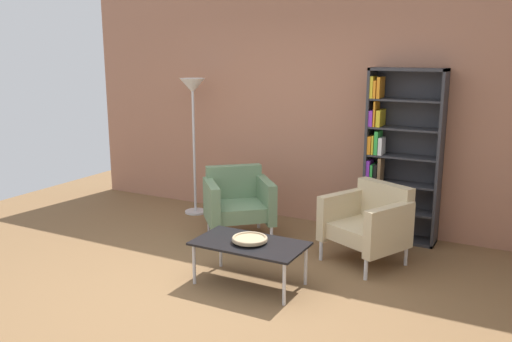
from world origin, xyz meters
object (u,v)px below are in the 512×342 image
armchair_corner_red (369,222)px  floor_lamp_torchiere (193,102)px  bookshelf_tall (397,158)px  armchair_near_window (238,201)px  coffee_table_low (250,246)px  decorative_bowl (250,239)px

armchair_corner_red → floor_lamp_torchiere: floor_lamp_torchiere is taller
bookshelf_tall → armchair_near_window: (-1.58, -0.77, -0.51)m
floor_lamp_torchiere → coffee_table_low: bearing=-43.7°
armchair_near_window → decorative_bowl: bearing=-97.0°
armchair_near_window → floor_lamp_torchiere: 1.50m
decorative_bowl → floor_lamp_torchiere: bearing=136.3°
bookshelf_tall → armchair_near_window: bookshelf_tall is taller
coffee_table_low → decorative_bowl: decorative_bowl is taller
bookshelf_tall → decorative_bowl: (-0.83, -1.85, -0.49)m
bookshelf_tall → floor_lamp_torchiere: bearing=-174.5°
armchair_near_window → bookshelf_tall: bearing=-15.4°
bookshelf_tall → coffee_table_low: 2.11m
coffee_table_low → floor_lamp_torchiere: floor_lamp_torchiere is taller
coffee_table_low → decorative_bowl: 0.07m
coffee_table_low → armchair_near_window: size_ratio=1.05×
bookshelf_tall → decorative_bowl: size_ratio=5.94×
coffee_table_low → armchair_corner_red: bearing=52.9°
bookshelf_tall → armchair_corner_red: 0.96m
bookshelf_tall → coffee_table_low: size_ratio=1.90×
bookshelf_tall → armchair_near_window: size_ratio=2.00×
coffee_table_low → armchair_near_window: bearing=124.5°
coffee_table_low → floor_lamp_torchiere: bearing=136.3°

